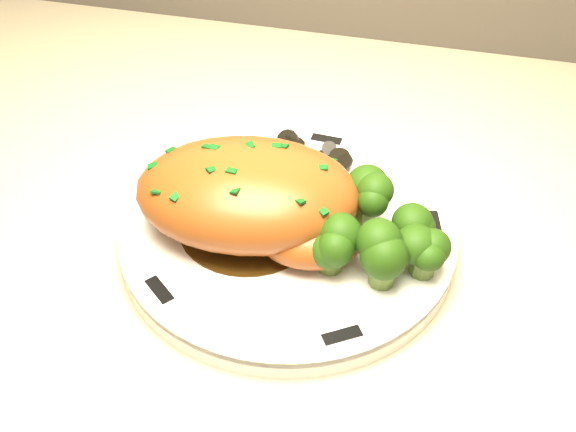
# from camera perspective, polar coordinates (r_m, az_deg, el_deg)

# --- Properties ---
(plate) EXTENTS (0.37, 0.37, 0.02)m
(plate) POSITION_cam_1_polar(r_m,az_deg,el_deg) (0.60, -0.00, -1.33)
(plate) COLOR white
(plate) RESTS_ON counter
(rim_accent_0) EXTENTS (0.03, 0.01, 0.00)m
(rim_accent_0) POSITION_cam_1_polar(r_m,az_deg,el_deg) (0.69, 3.05, 6.05)
(rim_accent_0) COLOR black
(rim_accent_0) RESTS_ON plate
(rim_accent_1) EXTENTS (0.02, 0.03, 0.00)m
(rim_accent_1) POSITION_cam_1_polar(r_m,az_deg,el_deg) (0.66, -8.65, 3.61)
(rim_accent_1) COLOR black
(rim_accent_1) RESTS_ON plate
(rim_accent_2) EXTENTS (0.03, 0.03, 0.00)m
(rim_accent_2) POSITION_cam_1_polar(r_m,az_deg,el_deg) (0.56, -10.13, -5.79)
(rim_accent_2) COLOR black
(rim_accent_2) RESTS_ON plate
(rim_accent_3) EXTENTS (0.03, 0.02, 0.00)m
(rim_accent_3) POSITION_cam_1_polar(r_m,az_deg,el_deg) (0.52, 4.29, -9.41)
(rim_accent_3) COLOR black
(rim_accent_3) RESTS_ON plate
(rim_accent_4) EXTENTS (0.02, 0.03, 0.00)m
(rim_accent_4) POSITION_cam_1_polar(r_m,az_deg,el_deg) (0.61, 11.45, -0.56)
(rim_accent_4) COLOR black
(rim_accent_4) RESTS_ON plate
(gravy_pool) EXTENTS (0.12, 0.12, 0.00)m
(gravy_pool) POSITION_cam_1_polar(r_m,az_deg,el_deg) (0.60, -3.09, -0.70)
(gravy_pool) COLOR #3A240A
(gravy_pool) RESTS_ON plate
(chicken_breast) EXTENTS (0.20, 0.15, 0.07)m
(chicken_breast) POSITION_cam_1_polar(r_m,az_deg,el_deg) (0.57, -2.65, 1.41)
(chicken_breast) COLOR #944819
(chicken_breast) RESTS_ON plate
(mushroom_pile) EXTENTS (0.08, 0.06, 0.02)m
(mushroom_pile) POSITION_cam_1_polar(r_m,az_deg,el_deg) (0.65, 2.35, 4.00)
(mushroom_pile) COLOR black
(mushroom_pile) RESTS_ON plate
(broccoli_florets) EXTENTS (0.12, 0.09, 0.05)m
(broccoli_florets) POSITION_cam_1_polar(r_m,az_deg,el_deg) (0.56, 6.59, -1.08)
(broccoli_florets) COLOR olive
(broccoli_florets) RESTS_ON plate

